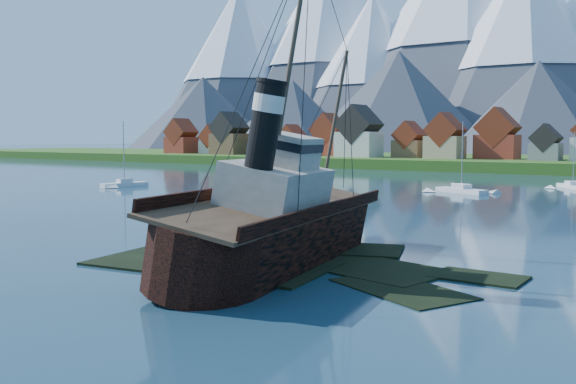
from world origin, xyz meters
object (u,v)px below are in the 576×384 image
Objects in this scene: tugboat_wreck at (284,222)px; sailboat_e at (573,187)px; sailboat_a at (260,200)px; sailboat_b at (124,185)px; sailboat_c at (461,191)px.

tugboat_wreck is 88.69m from sailboat_e.
tugboat_wreck is 45.69m from sailboat_a.
sailboat_e reaches higher than sailboat_a.
tugboat_wreck is at bearing -18.23° from sailboat_b.
tugboat_wreck is at bearing -148.10° from sailboat_c.
sailboat_c is (19.21, 31.67, 0.05)m from sailboat_a.
sailboat_e is (32.90, 53.31, 0.00)m from sailboat_a.
sailboat_c is 25.60m from sailboat_e.
tugboat_wreck is 2.81× the size of sailboat_e.
sailboat_c is at bearing 36.47° from sailboat_b.
sailboat_a is 0.97× the size of sailboat_e.
sailboat_c is at bearing 19.48° from sailboat_a.
sailboat_a is 37.04m from sailboat_c.
tugboat_wreck reaches higher than sailboat_e.
sailboat_c is (-9.72, 66.92, -2.79)m from tugboat_wreck.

